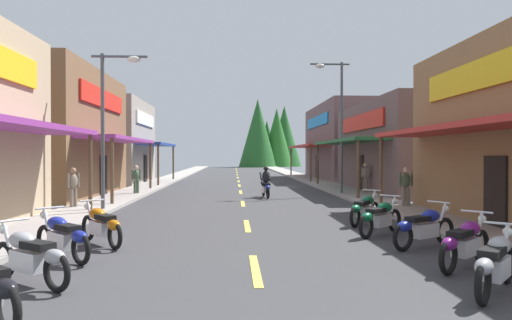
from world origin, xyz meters
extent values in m
cube|color=#38383A|center=(0.00, 33.72, -0.05)|extent=(9.77, 97.43, 0.10)
cube|color=#9E9991|center=(-5.94, 33.72, 0.06)|extent=(2.12, 97.43, 0.12)
cube|color=#9E9991|center=(5.94, 33.72, 0.06)|extent=(2.12, 97.43, 0.12)
cube|color=#E0C64C|center=(0.00, 8.11, 0.01)|extent=(0.16, 2.40, 0.01)
cube|color=#E0C64C|center=(0.00, 13.44, 0.01)|extent=(0.16, 2.40, 0.01)
cube|color=#E0C64C|center=(0.00, 19.83, 0.01)|extent=(0.16, 2.40, 0.01)
cube|color=#E0C64C|center=(0.00, 26.09, 0.01)|extent=(0.16, 2.40, 0.01)
cube|color=#E0C64C|center=(0.00, 31.73, 0.01)|extent=(0.16, 2.40, 0.01)
cube|color=#E0C64C|center=(0.00, 36.90, 0.01)|extent=(0.16, 2.40, 0.01)
cube|color=#E0C64C|center=(0.00, 43.04, 0.01)|extent=(0.16, 2.40, 0.01)
cube|color=#E0C64C|center=(0.00, 49.12, 0.01)|extent=(0.16, 2.40, 0.01)
cube|color=#E0C64C|center=(0.00, 55.99, 0.01)|extent=(0.16, 2.40, 0.01)
cube|color=#E0C64C|center=(0.00, 61.73, 0.01)|extent=(0.16, 2.40, 0.01)
cube|color=#E0C64C|center=(0.00, 67.06, 0.01)|extent=(0.16, 2.40, 0.01)
cube|color=#E0C64C|center=(0.00, 73.20, 0.01)|extent=(0.16, 2.40, 0.01)
cube|color=#8C338C|center=(-6.10, 11.95, 2.90)|extent=(1.80, 8.65, 0.16)
cylinder|color=brown|center=(-5.40, 16.08, 1.41)|extent=(0.14, 0.14, 2.82)
cube|color=brown|center=(-10.37, 23.44, 3.17)|extent=(6.73, 10.32, 6.34)
cube|color=#8C338C|center=(-6.10, 23.44, 2.90)|extent=(1.80, 9.29, 0.16)
cylinder|color=brown|center=(-5.40, 19.00, 1.41)|extent=(0.14, 0.14, 2.82)
cylinder|color=brown|center=(-5.40, 27.88, 1.41)|extent=(0.14, 0.14, 2.82)
cube|color=red|center=(-6.94, 23.44, 4.95)|extent=(0.10, 7.22, 0.90)
cube|color=black|center=(-6.96, 23.44, 1.05)|extent=(0.08, 1.10, 2.10)
cube|color=gray|center=(-11.25, 34.69, 3.05)|extent=(8.49, 9.09, 6.11)
cube|color=navy|center=(-6.10, 34.69, 2.90)|extent=(1.80, 8.19, 0.16)
cylinder|color=brown|center=(-5.40, 30.79, 1.41)|extent=(0.14, 0.14, 2.82)
cylinder|color=brown|center=(-5.40, 38.58, 1.41)|extent=(0.14, 0.14, 2.82)
cube|color=white|center=(-6.94, 34.69, 4.76)|extent=(0.10, 6.37, 0.90)
cube|color=black|center=(-6.96, 34.69, 1.05)|extent=(0.08, 1.10, 2.10)
cube|color=#B72D28|center=(6.10, 12.32, 2.90)|extent=(1.80, 11.06, 0.16)
cylinder|color=brown|center=(5.40, 17.65, 1.41)|extent=(0.14, 0.14, 2.82)
cube|color=yellow|center=(6.94, 12.32, 4.54)|extent=(0.10, 8.60, 0.90)
cube|color=black|center=(6.96, 12.32, 1.05)|extent=(0.08, 1.10, 2.10)
cube|color=brown|center=(11.15, 26.30, 2.57)|extent=(8.29, 12.12, 5.14)
cube|color=#236033|center=(6.10, 26.30, 2.90)|extent=(1.80, 10.91, 0.16)
cylinder|color=brown|center=(5.40, 21.04, 1.41)|extent=(0.14, 0.14, 2.82)
cylinder|color=brown|center=(5.40, 31.55, 1.41)|extent=(0.14, 0.14, 2.82)
cube|color=red|center=(6.94, 26.30, 4.01)|extent=(0.10, 8.48, 0.90)
cube|color=black|center=(6.96, 26.30, 1.05)|extent=(0.08, 1.10, 2.10)
cube|color=brown|center=(10.65, 40.45, 3.25)|extent=(7.30, 13.75, 6.50)
cube|color=#B72D28|center=(6.10, 40.45, 2.90)|extent=(1.80, 12.37, 0.16)
cylinder|color=brown|center=(5.40, 34.47, 1.41)|extent=(0.14, 0.14, 2.82)
cylinder|color=brown|center=(5.40, 46.44, 1.41)|extent=(0.14, 0.14, 2.82)
cube|color=#197FCC|center=(6.94, 40.45, 5.07)|extent=(0.10, 9.62, 0.90)
cube|color=black|center=(6.96, 40.45, 1.05)|extent=(0.08, 1.10, 2.10)
cylinder|color=#474C51|center=(-5.28, 17.21, 2.95)|extent=(0.14, 0.14, 5.90)
cylinder|color=#474C51|center=(-4.65, 17.21, 5.80)|extent=(2.07, 0.10, 0.10)
ellipsoid|color=silver|center=(-4.12, 17.21, 5.70)|extent=(0.50, 0.30, 0.24)
cylinder|color=#474C51|center=(5.28, 23.86, 3.49)|extent=(0.14, 0.14, 6.99)
cylinder|color=#474C51|center=(4.65, 23.86, 6.89)|extent=(2.07, 0.10, 0.10)
ellipsoid|color=silver|center=(4.12, 23.86, 6.79)|extent=(0.50, 0.30, 0.24)
torus|color=black|center=(4.11, 7.00, 0.32)|extent=(0.51, 0.54, 0.64)
torus|color=black|center=(3.10, 5.89, 0.32)|extent=(0.51, 0.54, 0.64)
cube|color=silver|center=(3.61, 6.45, 0.40)|extent=(0.68, 0.71, 0.32)
ellipsoid|color=#99999E|center=(3.74, 6.59, 0.72)|extent=(0.61, 0.63, 0.28)
cube|color=black|center=(3.44, 6.26, 0.68)|extent=(0.61, 0.63, 0.12)
ellipsoid|color=#99999E|center=(3.13, 5.93, 0.55)|extent=(0.47, 0.49, 0.24)
cylinder|color=silver|center=(4.02, 6.90, 0.65)|extent=(0.30, 0.31, 0.71)
cylinder|color=silver|center=(3.94, 6.82, 1.02)|extent=(0.47, 0.43, 0.04)
sphere|color=white|center=(4.13, 7.02, 0.85)|extent=(0.16, 0.16, 0.16)
torus|color=black|center=(4.52, 8.55, 0.32)|extent=(0.55, 0.49, 0.64)
torus|color=black|center=(3.38, 7.56, 0.32)|extent=(0.55, 0.49, 0.64)
cube|color=silver|center=(3.95, 8.06, 0.40)|extent=(0.71, 0.67, 0.32)
ellipsoid|color=#721972|center=(4.10, 8.19, 0.72)|extent=(0.63, 0.61, 0.28)
cube|color=black|center=(3.76, 7.89, 0.68)|extent=(0.64, 0.60, 0.12)
ellipsoid|color=#721972|center=(3.42, 7.60, 0.55)|extent=(0.49, 0.47, 0.24)
cylinder|color=silver|center=(4.42, 8.46, 0.65)|extent=(0.32, 0.29, 0.71)
cylinder|color=silver|center=(4.33, 8.38, 1.02)|extent=(0.42, 0.48, 0.04)
sphere|color=white|center=(4.54, 8.57, 0.85)|extent=(0.16, 0.16, 0.16)
torus|color=black|center=(4.61, 10.36, 0.32)|extent=(0.60, 0.41, 0.64)
torus|color=black|center=(3.32, 9.59, 0.32)|extent=(0.60, 0.41, 0.64)
cube|color=silver|center=(3.96, 9.98, 0.40)|extent=(0.75, 0.60, 0.32)
ellipsoid|color=navy|center=(4.14, 10.08, 0.72)|extent=(0.64, 0.56, 0.28)
cube|color=black|center=(3.75, 9.85, 0.68)|extent=(0.66, 0.55, 0.12)
ellipsoid|color=navy|center=(3.36, 9.62, 0.55)|extent=(0.50, 0.43, 0.24)
cylinder|color=silver|center=(4.50, 10.29, 0.65)|extent=(0.35, 0.24, 0.71)
cylinder|color=silver|center=(4.40, 10.23, 1.02)|extent=(0.34, 0.54, 0.04)
sphere|color=white|center=(4.64, 10.37, 0.85)|extent=(0.16, 0.16, 0.16)
torus|color=black|center=(4.03, 12.16, 0.32)|extent=(0.53, 0.51, 0.64)
torus|color=black|center=(2.94, 11.13, 0.32)|extent=(0.53, 0.51, 0.64)
cube|color=silver|center=(3.48, 11.65, 0.40)|extent=(0.70, 0.68, 0.32)
ellipsoid|color=#0C5933|center=(3.63, 11.79, 0.72)|extent=(0.63, 0.62, 0.28)
cube|color=black|center=(3.30, 11.48, 0.68)|extent=(0.63, 0.62, 0.12)
ellipsoid|color=#0C5933|center=(2.98, 11.17, 0.55)|extent=(0.48, 0.48, 0.24)
cylinder|color=silver|center=(3.93, 12.08, 0.65)|extent=(0.31, 0.30, 0.71)
cylinder|color=silver|center=(3.85, 11.99, 1.02)|extent=(0.44, 0.46, 0.04)
sphere|color=white|center=(4.05, 12.19, 0.85)|extent=(0.16, 0.16, 0.16)
torus|color=black|center=(4.08, 14.15, 0.32)|extent=(0.48, 0.56, 0.64)
torus|color=black|center=(3.14, 12.97, 0.32)|extent=(0.48, 0.56, 0.64)
cube|color=silver|center=(3.61, 13.56, 0.40)|extent=(0.66, 0.72, 0.32)
ellipsoid|color=#0C5933|center=(3.73, 13.71, 0.72)|extent=(0.60, 0.64, 0.28)
cube|color=black|center=(3.45, 13.36, 0.68)|extent=(0.59, 0.64, 0.12)
ellipsoid|color=#0C5933|center=(3.17, 13.01, 0.55)|extent=(0.46, 0.49, 0.24)
cylinder|color=silver|center=(4.00, 14.04, 0.65)|extent=(0.28, 0.33, 0.71)
cylinder|color=silver|center=(3.92, 13.95, 1.02)|extent=(0.49, 0.40, 0.04)
sphere|color=white|center=(4.10, 14.17, 0.85)|extent=(0.16, 0.16, 0.16)
torus|color=black|center=(-3.06, 5.11, 0.32)|extent=(0.55, 0.50, 0.64)
ellipsoid|color=black|center=(-3.10, 5.14, 0.55)|extent=(0.49, 0.47, 0.24)
torus|color=black|center=(-4.34, 7.71, 0.32)|extent=(0.58, 0.46, 0.64)
torus|color=black|center=(-3.13, 6.83, 0.32)|extent=(0.58, 0.46, 0.64)
cube|color=silver|center=(-3.74, 7.27, 0.40)|extent=(0.73, 0.64, 0.32)
ellipsoid|color=#99999E|center=(-3.90, 7.39, 0.72)|extent=(0.64, 0.59, 0.28)
cube|color=black|center=(-3.53, 7.13, 0.68)|extent=(0.65, 0.58, 0.12)
ellipsoid|color=#99999E|center=(-3.17, 6.86, 0.55)|extent=(0.50, 0.45, 0.24)
cylinder|color=silver|center=(-4.24, 7.64, 0.65)|extent=(0.34, 0.27, 0.71)
cylinder|color=silver|center=(-4.14, 7.57, 1.02)|extent=(0.38, 0.51, 0.04)
sphere|color=white|center=(-4.37, 7.73, 0.85)|extent=(0.16, 0.16, 0.16)
torus|color=black|center=(-4.42, 9.64, 0.32)|extent=(0.53, 0.51, 0.64)
torus|color=black|center=(-3.33, 8.61, 0.32)|extent=(0.53, 0.51, 0.64)
cube|color=silver|center=(-3.88, 9.13, 0.40)|extent=(0.70, 0.68, 0.32)
ellipsoid|color=navy|center=(-4.02, 9.26, 0.72)|extent=(0.63, 0.62, 0.28)
cube|color=black|center=(-3.70, 8.95, 0.68)|extent=(0.63, 0.62, 0.12)
ellipsoid|color=navy|center=(-3.37, 8.64, 0.55)|extent=(0.48, 0.48, 0.24)
cylinder|color=silver|center=(-4.33, 9.55, 0.65)|extent=(0.31, 0.30, 0.71)
cylinder|color=silver|center=(-4.24, 9.47, 1.02)|extent=(0.44, 0.46, 0.04)
sphere|color=white|center=(-4.44, 9.66, 0.85)|extent=(0.16, 0.16, 0.16)
torus|color=black|center=(-4.00, 11.24, 0.32)|extent=(0.48, 0.56, 0.64)
torus|color=black|center=(-3.06, 10.08, 0.32)|extent=(0.48, 0.56, 0.64)
cube|color=silver|center=(-3.53, 10.66, 0.40)|extent=(0.66, 0.72, 0.32)
ellipsoid|color=#BF660C|center=(-3.65, 10.82, 0.72)|extent=(0.60, 0.64, 0.28)
cube|color=black|center=(-3.37, 10.47, 0.68)|extent=(0.60, 0.64, 0.12)
ellipsoid|color=#BF660C|center=(-3.09, 10.12, 0.55)|extent=(0.46, 0.49, 0.24)
cylinder|color=silver|center=(-3.92, 11.14, 0.65)|extent=(0.28, 0.33, 0.71)
cylinder|color=silver|center=(-3.84, 11.05, 1.02)|extent=(0.49, 0.41, 0.04)
sphere|color=white|center=(-4.02, 11.26, 0.85)|extent=(0.16, 0.16, 0.16)
torus|color=black|center=(1.14, 23.46, 0.32)|extent=(0.15, 0.65, 0.64)
torus|color=black|center=(1.25, 21.96, 0.32)|extent=(0.15, 0.65, 0.64)
cube|color=silver|center=(1.19, 22.71, 0.40)|extent=(0.33, 0.72, 0.32)
ellipsoid|color=navy|center=(1.18, 22.91, 0.72)|extent=(0.36, 0.58, 0.28)
cube|color=black|center=(1.21, 22.46, 0.68)|extent=(0.33, 0.62, 0.12)
ellipsoid|color=navy|center=(1.25, 22.01, 0.55)|extent=(0.27, 0.46, 0.24)
cylinder|color=silver|center=(1.15, 23.33, 0.65)|extent=(0.09, 0.37, 0.71)
cylinder|color=silver|center=(1.15, 23.21, 1.02)|extent=(0.60, 0.09, 0.04)
sphere|color=white|center=(1.13, 23.49, 0.85)|extent=(0.16, 0.16, 0.16)
ellipsoid|color=black|center=(1.20, 22.56, 1.05)|extent=(0.41, 0.41, 0.64)
sphere|color=black|center=(1.20, 22.61, 1.45)|extent=(0.24, 0.24, 0.24)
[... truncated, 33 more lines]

